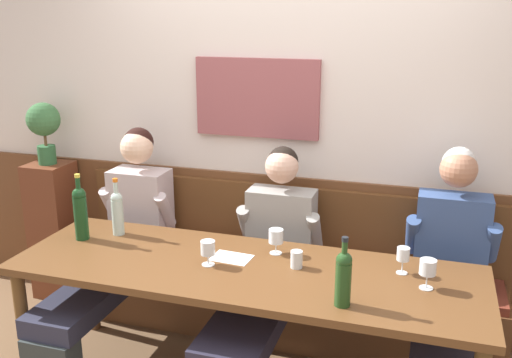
# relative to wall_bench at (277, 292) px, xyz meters

# --- Properties ---
(room_wall_back) EXTENTS (6.80, 0.12, 2.80)m
(room_wall_back) POSITION_rel_wall_bench_xyz_m (-0.00, 0.26, 1.12)
(room_wall_back) COLOR silver
(room_wall_back) RESTS_ON ground
(wood_wainscot_panel) EXTENTS (6.80, 0.03, 0.99)m
(wood_wainscot_panel) POSITION_rel_wall_bench_xyz_m (0.00, 0.21, 0.21)
(wood_wainscot_panel) COLOR brown
(wood_wainscot_panel) RESTS_ON ground
(wall_bench) EXTENTS (2.74, 0.42, 0.94)m
(wall_bench) POSITION_rel_wall_bench_xyz_m (0.00, 0.00, 0.00)
(wall_bench) COLOR brown
(wall_bench) RESTS_ON ground
(dining_table) EXTENTS (2.44, 0.79, 0.74)m
(dining_table) POSITION_rel_wall_bench_xyz_m (0.00, -0.65, 0.39)
(dining_table) COLOR brown
(dining_table) RESTS_ON ground
(person_center_right_seat) EXTENTS (0.48, 1.21, 1.29)m
(person_center_right_seat) POSITION_rel_wall_bench_xyz_m (-0.93, -0.32, 0.36)
(person_center_right_seat) COLOR #2E3637
(person_center_right_seat) RESTS_ON ground
(person_center_left_seat) EXTENTS (0.51, 1.20, 1.24)m
(person_center_left_seat) POSITION_rel_wall_bench_xyz_m (0.03, -0.36, 0.32)
(person_center_left_seat) COLOR #2E2436
(person_center_left_seat) RESTS_ON ground
(person_left_seat) EXTENTS (0.50, 1.20, 1.30)m
(person_left_seat) POSITION_rel_wall_bench_xyz_m (1.02, -0.35, 0.35)
(person_left_seat) COLOR #24272F
(person_left_seat) RESTS_ON ground
(wine_bottle_green_tall) EXTENTS (0.08, 0.08, 0.39)m
(wine_bottle_green_tall) POSITION_rel_wall_bench_xyz_m (-1.01, -0.57, 0.63)
(wine_bottle_green_tall) COLOR #153C1A
(wine_bottle_green_tall) RESTS_ON dining_table
(wine_bottle_amber_mid) EXTENTS (0.07, 0.07, 0.33)m
(wine_bottle_amber_mid) POSITION_rel_wall_bench_xyz_m (0.55, -0.90, 0.60)
(wine_bottle_amber_mid) COLOR #1F411A
(wine_bottle_amber_mid) RESTS_ON dining_table
(wine_bottle_clear_water) EXTENTS (0.07, 0.07, 0.34)m
(wine_bottle_clear_water) POSITION_rel_wall_bench_xyz_m (-0.85, -0.44, 0.61)
(wine_bottle_clear_water) COLOR #B2CDC1
(wine_bottle_clear_water) RESTS_ON dining_table
(wine_glass_center_front) EXTENTS (0.08, 0.08, 0.15)m
(wine_glass_center_front) POSITION_rel_wall_bench_xyz_m (0.90, -0.61, 0.57)
(wine_glass_center_front) COLOR silver
(wine_glass_center_front) RESTS_ON dining_table
(wine_glass_near_bucket) EXTENTS (0.08, 0.08, 0.14)m
(wine_glass_near_bucket) POSITION_rel_wall_bench_xyz_m (0.11, -0.43, 0.56)
(wine_glass_near_bucket) COLOR silver
(wine_glass_near_bucket) RESTS_ON dining_table
(wine_glass_right_end) EXTENTS (0.08, 0.08, 0.13)m
(wine_glass_right_end) POSITION_rel_wall_bench_xyz_m (-0.18, -0.68, 0.55)
(wine_glass_right_end) COLOR silver
(wine_glass_right_end) RESTS_ON dining_table
(wine_glass_mid_left) EXTENTS (0.06, 0.06, 0.14)m
(wine_glass_mid_left) POSITION_rel_wall_bench_xyz_m (0.78, -0.48, 0.56)
(wine_glass_mid_left) COLOR silver
(wine_glass_mid_left) RESTS_ON dining_table
(water_tumbler_right) EXTENTS (0.06, 0.06, 0.09)m
(water_tumbler_right) POSITION_rel_wall_bench_xyz_m (0.26, -0.57, 0.51)
(water_tumbler_right) COLOR silver
(water_tumbler_right) RESTS_ON dining_table
(tasting_sheet_left_guest) EXTENTS (0.22, 0.16, 0.00)m
(tasting_sheet_left_guest) POSITION_rel_wall_bench_xyz_m (-0.10, -0.56, 0.46)
(tasting_sheet_left_guest) COLOR white
(tasting_sheet_left_guest) RESTS_ON dining_table
(corner_pedestal) EXTENTS (0.28, 0.28, 0.99)m
(corner_pedestal) POSITION_rel_wall_bench_xyz_m (-1.67, 0.03, 0.21)
(corner_pedestal) COLOR brown
(corner_pedestal) RESTS_ON ground
(potted_plant) EXTENTS (0.23, 0.23, 0.43)m
(potted_plant) POSITION_rel_wall_bench_xyz_m (-1.67, 0.03, 0.99)
(potted_plant) COLOR #2B5D34
(potted_plant) RESTS_ON corner_pedestal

